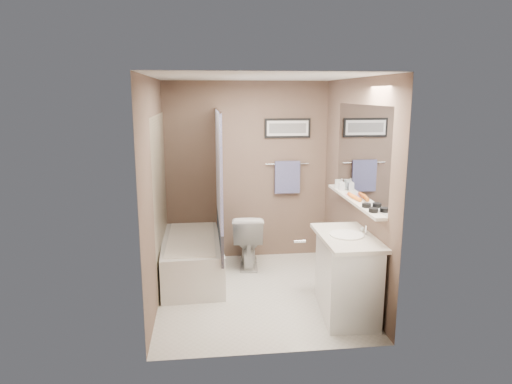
{
  "coord_description": "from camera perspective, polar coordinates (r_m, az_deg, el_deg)",
  "views": [
    {
      "loc": [
        -0.57,
        -4.82,
        2.23
      ],
      "look_at": [
        0.0,
        0.15,
        1.15
      ],
      "focal_mm": 32.0,
      "sensor_mm": 36.0,
      "label": 1
    }
  ],
  "objects": [
    {
      "name": "ceiling",
      "position": [
        4.86,
        0.21,
        13.95
      ],
      "size": [
        2.2,
        2.5,
        0.04
      ],
      "primitive_type": "cube",
      "color": "white",
      "rests_on": "wall_back"
    },
    {
      "name": "tile_surround",
      "position": [
        5.48,
        -11.84,
        -1.04
      ],
      "size": [
        0.02,
        1.55,
        2.0
      ],
      "primitive_type": "cube",
      "color": "tan",
      "rests_on": "wall_left"
    },
    {
      "name": "curtain_upper",
      "position": [
        5.39,
        -4.67,
        3.28
      ],
      "size": [
        0.03,
        1.45,
        1.28
      ],
      "primitive_type": "cube",
      "color": "white",
      "rests_on": "curtain_rod"
    },
    {
      "name": "glass_jar",
      "position": [
        5.6,
        10.23,
        1.02
      ],
      "size": [
        0.08,
        0.08,
        0.1
      ],
      "primitive_type": "cylinder",
      "color": "silver",
      "rests_on": "shelf"
    },
    {
      "name": "wall_right",
      "position": [
        5.2,
        12.1,
        0.48
      ],
      "size": [
        0.04,
        2.5,
        2.4
      ],
      "primitive_type": "cube",
      "color": "brown",
      "rests_on": "ground"
    },
    {
      "name": "toilet",
      "position": [
        6.03,
        -1.02,
        -5.95
      ],
      "size": [
        0.46,
        0.73,
        0.71
      ],
      "primitive_type": "imported",
      "rotation": [
        0.0,
        0.0,
        3.05
      ],
      "color": "silver",
      "rests_on": "ground"
    },
    {
      "name": "hair_brush_front",
      "position": [
        5.0,
        12.35,
        -0.72
      ],
      "size": [
        0.07,
        0.22,
        0.04
      ],
      "primitive_type": "cylinder",
      "rotation": [
        1.57,
        0.0,
        0.14
      ],
      "color": "orange",
      "rests_on": "shelf"
    },
    {
      "name": "hair_brush_back",
      "position": [
        5.1,
        11.98,
        -0.47
      ],
      "size": [
        0.06,
        0.22,
        0.04
      ],
      "primitive_type": "cylinder",
      "rotation": [
        1.57,
        0.0,
        0.07
      ],
      "color": "#D75A1E",
      "rests_on": "shelf"
    },
    {
      "name": "art_mat",
      "position": [
        6.16,
        3.98,
        7.95
      ],
      "size": [
        0.56,
        0.0,
        0.2
      ],
      "primitive_type": "cube",
      "color": "white",
      "rests_on": "art_frame"
    },
    {
      "name": "wall_front",
      "position": [
        3.78,
        2.41,
        -3.63
      ],
      "size": [
        2.2,
        0.04,
        2.4
      ],
      "primitive_type": "cube",
      "color": "brown",
      "rests_on": "ground"
    },
    {
      "name": "towel",
      "position": [
        6.22,
        3.93,
        1.86
      ],
      "size": [
        0.34,
        0.05,
        0.44
      ],
      "primitive_type": "cube",
      "color": "#7B80B4",
      "rests_on": "towel_bar"
    },
    {
      "name": "faucet_knob",
      "position": [
        4.82,
        13.2,
        -4.55
      ],
      "size": [
        0.05,
        0.05,
        0.05
      ],
      "primitive_type": "sphere",
      "color": "silver",
      "rests_on": "countertop"
    },
    {
      "name": "candle_bowl_near",
      "position": [
        4.52,
        14.47,
        -2.21
      ],
      "size": [
        0.09,
        0.09,
        0.04
      ],
      "primitive_type": "cylinder",
      "color": "black",
      "rests_on": "shelf"
    },
    {
      "name": "art_image",
      "position": [
        6.16,
        3.99,
        7.95
      ],
      "size": [
        0.5,
        0.0,
        0.13
      ],
      "primitive_type": "cube",
      "color": "#595959",
      "rests_on": "art_mat"
    },
    {
      "name": "countertop",
      "position": [
        4.68,
        11.38,
        -5.59
      ],
      "size": [
        0.54,
        0.96,
        0.04
      ],
      "primitive_type": "cube",
      "color": "beige",
      "rests_on": "vanity"
    },
    {
      "name": "shelf",
      "position": [
        5.07,
        12.11,
        -0.98
      ],
      "size": [
        0.12,
        1.6,
        0.03
      ],
      "primitive_type": "cube",
      "color": "silver",
      "rests_on": "wall_right"
    },
    {
      "name": "faucet_spout",
      "position": [
        4.72,
        13.62,
        -4.65
      ],
      "size": [
        0.02,
        0.02,
        0.1
      ],
      "primitive_type": "cylinder",
      "color": "silver",
      "rests_on": "countertop"
    },
    {
      "name": "curtain_lower",
      "position": [
        5.57,
        -4.52,
        -5.08
      ],
      "size": [
        0.03,
        1.45,
        0.36
      ],
      "primitive_type": "cube",
      "color": "#29374D",
      "rests_on": "curtain_rod"
    },
    {
      "name": "vanity",
      "position": [
        4.83,
        11.28,
        -10.34
      ],
      "size": [
        0.58,
        0.94,
        0.8
      ],
      "primitive_type": "cube",
      "rotation": [
        0.0,
        0.0,
        -0.09
      ],
      "color": "silver",
      "rests_on": "ground"
    },
    {
      "name": "ground",
      "position": [
        5.34,
        0.19,
        -12.5
      ],
      "size": [
        2.5,
        2.5,
        0.0
      ],
      "primitive_type": "plane",
      "color": "silver",
      "rests_on": "ground"
    },
    {
      "name": "wall_left",
      "position": [
        4.95,
        -12.3,
        -0.1
      ],
      "size": [
        0.04,
        2.5,
        2.4
      ],
      "primitive_type": "cube",
      "color": "brown",
      "rests_on": "ground"
    },
    {
      "name": "tub_rim",
      "position": [
        5.64,
        -8.1,
        -5.81
      ],
      "size": [
        0.56,
        1.36,
        0.02
      ],
      "primitive_type": "cube",
      "color": "white",
      "rests_on": "bathtub"
    },
    {
      "name": "curtain_rod",
      "position": [
        5.33,
        -4.79,
        10.2
      ],
      "size": [
        0.02,
        1.55,
        0.02
      ],
      "primitive_type": "cylinder",
      "rotation": [
        1.57,
        0.0,
        0.0
      ],
      "color": "silver",
      "rests_on": "wall_left"
    },
    {
      "name": "towel_bar",
      "position": [
        6.21,
        3.92,
        3.53
      ],
      "size": [
        0.6,
        0.02,
        0.02
      ],
      "primitive_type": "cylinder",
      "rotation": [
        0.0,
        1.57,
        0.0
      ],
      "color": "silver",
      "rests_on": "wall_back"
    },
    {
      "name": "door_handle",
      "position": [
        3.91,
        5.49,
        -6.18
      ],
      "size": [
        0.1,
        0.02,
        0.02
      ],
      "primitive_type": "cylinder",
      "rotation": [
        0.0,
        1.57,
        0.0
      ],
      "color": "silver",
      "rests_on": "door"
    },
    {
      "name": "door",
      "position": [
        3.95,
        10.37,
        -6.17
      ],
      "size": [
        0.8,
        0.02,
        2.0
      ],
      "primitive_type": "cube",
      "color": "silver",
      "rests_on": "wall_front"
    },
    {
      "name": "wall_back",
      "position": [
        6.16,
        -1.15,
        2.55
      ],
      "size": [
        2.2,
        0.04,
        2.4
      ],
      "primitive_type": "cube",
      "color": "brown",
      "rests_on": "ground"
    },
    {
      "name": "soap_bottle",
      "position": [
        5.46,
        10.67,
        0.93
      ],
      "size": [
        0.06,
        0.06,
        0.14
      ],
      "primitive_type": "imported",
      "rotation": [
        0.0,
        0.0,
        -0.02
      ],
      "color": "#999999",
      "rests_on": "shelf"
    },
    {
      "name": "candle_bowl_far",
      "position": [
        4.7,
        13.64,
        -1.64
      ],
      "size": [
        0.09,
        0.09,
        0.04
      ],
      "primitive_type": "cylinder",
      "color": "black",
      "rests_on": "shelf"
    },
    {
      "name": "art_frame",
      "position": [
        6.17,
        3.96,
        7.96
      ],
      "size": [
        0.62,
        0.02,
        0.26
      ],
      "primitive_type": "cube",
      "color": "black",
      "rests_on": "wall_back"
    },
    {
      "name": "sink_basin",
      "position": [
        4.67,
        11.28,
        -5.27
      ],
      "size": [
        0.34,
        0.34,
        0.01
      ],
      "primitive_type": "cylinder",
      "color": "white",
      "rests_on": "countertop"
    },
    {
      "name": "mirror",
      "position": [
        5.0,
        12.97,
        4.86
      ],
      "size": [
        0.02,
        1.6,
        1.0
      ],
      "primitive_type": "cube",
      "color": "silver",
      "rests_on": "wall_right"
    },
    {
      "name": "pink_comb",
      "position": [
        5.19,
        11.62,
        -0.42
      ],
      "size": [
        0.05,
        0.16,
        0.01
      ],
      "primitive_type": "cube",
      "rotation": [
        0.0,
        0.0,
        0.13
      ],
      "color": "pink",
      "rests_on": "shelf"
    },
    {
      "name": "bathtub",
      "position": [
        5.72,
        -8.02,
        -8.2
      ],
      "size": [
        0.76,
        1.53,
        0.5
      ],
      "primitive_type": "cube",
      "rotation": [
        0.0,
        0.0,
        0.04
      ],
      "color": "silver",
      "rests_on": "ground"
    }
  ]
}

